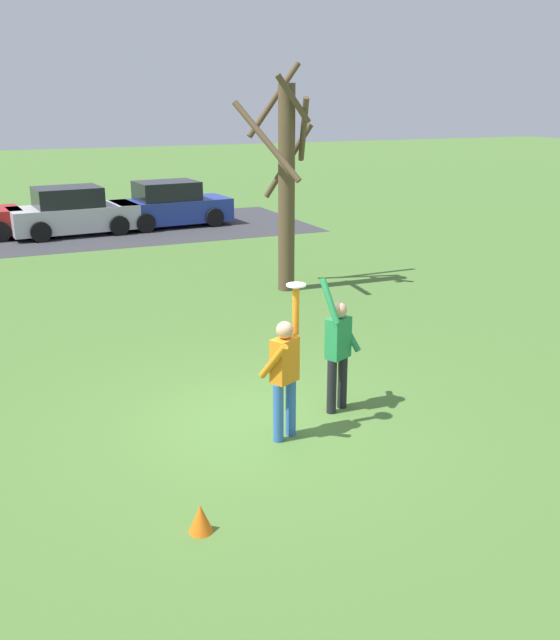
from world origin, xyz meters
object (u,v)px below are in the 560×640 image
at_px(frisbee_disc, 296,285).
at_px(parked_car_silver, 72,213).
at_px(person_defender, 338,347).
at_px(bare_tree_tall, 286,179).
at_px(parked_car_blue, 170,206).
at_px(field_cone_orange, 201,518).
at_px(person_catcher, 285,370).

relative_size(frisbee_disc, parked_car_silver, 0.06).
relative_size(person_defender, bare_tree_tall, 0.39).
bearing_deg(parked_car_silver, bare_tree_tall, -73.80).
relative_size(parked_car_silver, bare_tree_tall, 0.81).
distance_m(parked_car_blue, field_cone_orange, 19.22).
bearing_deg(frisbee_disc, field_cone_orange, -137.90).
relative_size(person_defender, frisbee_disc, 8.00).
distance_m(person_defender, parked_car_silver, 16.18).
xyz_separation_m(frisbee_disc, parked_car_blue, (2.99, 16.83, -1.37)).
distance_m(person_defender, bare_tree_tall, 7.17).
bearing_deg(frisbee_disc, parked_car_silver, 91.61).
relative_size(person_catcher, parked_car_blue, 0.49).
xyz_separation_m(person_catcher, field_cone_orange, (-1.72, -1.64, -0.82)).
height_order(frisbee_disc, bare_tree_tall, bare_tree_tall).
xyz_separation_m(frisbee_disc, field_cone_orange, (-1.92, -1.74, -1.93)).
height_order(person_catcher, person_defender, person_catcher).
relative_size(parked_car_blue, bare_tree_tall, 0.81).
distance_m(person_catcher, bare_tree_tall, 8.01).
height_order(frisbee_disc, field_cone_orange, frisbee_disc).
height_order(person_catcher, bare_tree_tall, bare_tree_tall).
bearing_deg(field_cone_orange, parked_car_silver, 85.44).
bearing_deg(person_catcher, parked_car_silver, 65.52).
relative_size(person_catcher, bare_tree_tall, 0.40).
distance_m(frisbee_disc, field_cone_orange, 3.23).
bearing_deg(bare_tree_tall, person_defender, -108.30).
bearing_deg(frisbee_disc, bare_tree_tall, 66.48).
relative_size(person_catcher, person_defender, 1.02).
bearing_deg(parked_car_blue, frisbee_disc, -104.23).
height_order(person_defender, parked_car_silver, person_defender).
distance_m(parked_car_silver, parked_car_blue, 3.47).
height_order(person_catcher, field_cone_orange, person_catcher).
bearing_deg(field_cone_orange, person_defender, 37.58).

